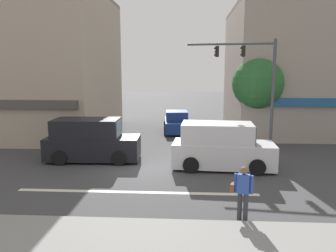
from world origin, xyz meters
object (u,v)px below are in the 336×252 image
at_px(van_parked_curbside, 91,141).
at_px(pedestrian_foreground_with_bag, 242,190).
at_px(sedan_approaching_near, 177,123).
at_px(street_tree, 258,84).
at_px(traffic_light_mast, 255,76).
at_px(utility_pole_near_left, 20,82).
at_px(van_waiting_far, 221,147).

height_order(van_parked_curbside, pedestrian_foreground_with_bag, van_parked_curbside).
height_order(sedan_approaching_near, van_parked_curbside, van_parked_curbside).
distance_m(street_tree, traffic_light_mast, 2.25).
distance_m(utility_pole_near_left, van_waiting_far, 13.80).
bearing_deg(utility_pole_near_left, van_waiting_far, -24.69).
bearing_deg(utility_pole_near_left, street_tree, 1.25).
bearing_deg(sedan_approaching_near, traffic_light_mast, -49.43).
bearing_deg(van_parked_curbside, sedan_approaching_near, 63.97).
distance_m(street_tree, van_parked_curbside, 10.76).
distance_m(traffic_light_mast, sedan_approaching_near, 7.82).
relative_size(utility_pole_near_left, traffic_light_mast, 1.18).
xyz_separation_m(street_tree, traffic_light_mast, (-0.58, -2.11, 0.49)).
bearing_deg(street_tree, van_waiting_far, -114.98).
relative_size(traffic_light_mast, pedestrian_foreground_with_bag, 3.71).
height_order(traffic_light_mast, van_waiting_far, traffic_light_mast).
relative_size(traffic_light_mast, van_waiting_far, 1.31).
bearing_deg(pedestrian_foreground_with_bag, utility_pole_near_left, 138.13).
relative_size(sedan_approaching_near, pedestrian_foreground_with_bag, 2.53).
bearing_deg(sedan_approaching_near, street_tree, -31.98).
height_order(street_tree, van_waiting_far, street_tree).
xyz_separation_m(utility_pole_near_left, traffic_light_mast, (14.48, -1.78, 0.36)).
bearing_deg(van_waiting_far, traffic_light_mast, 60.33).
bearing_deg(traffic_light_mast, van_parked_curbside, -161.45).
xyz_separation_m(street_tree, sedan_approaching_near, (-5.15, 3.21, -2.98)).
bearing_deg(utility_pole_near_left, pedestrian_foreground_with_bag, -41.87).
xyz_separation_m(utility_pole_near_left, sedan_approaching_near, (9.92, 3.54, -3.10)).
distance_m(utility_pole_near_left, sedan_approaching_near, 10.98).
distance_m(street_tree, utility_pole_near_left, 15.07).
relative_size(utility_pole_near_left, van_waiting_far, 1.56).
bearing_deg(pedestrian_foreground_with_bag, traffic_light_mast, 77.18).
distance_m(van_parked_curbside, van_waiting_far, 6.44).
height_order(street_tree, traffic_light_mast, traffic_light_mast).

